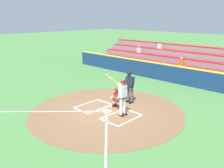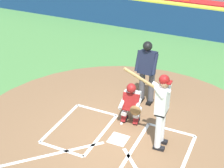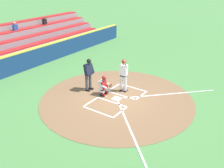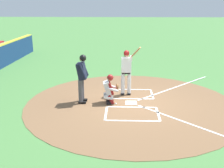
% 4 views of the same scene
% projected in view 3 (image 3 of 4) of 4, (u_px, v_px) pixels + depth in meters
% --- Properties ---
extents(ground_plane, '(120.00, 120.00, 0.00)m').
position_uv_depth(ground_plane, '(117.00, 99.00, 12.95)').
color(ground_plane, '#4C8442').
extents(dirt_circle, '(8.00, 8.00, 0.01)m').
position_uv_depth(dirt_circle, '(117.00, 99.00, 12.95)').
color(dirt_circle, brown).
rests_on(dirt_circle, ground).
extents(home_plate_and_chalk, '(7.93, 4.91, 0.01)m').
position_uv_depth(home_plate_and_chalk, '(131.00, 103.00, 12.49)').
color(home_plate_and_chalk, white).
rests_on(home_plate_and_chalk, dirt_circle).
extents(batter, '(0.92, 0.73, 2.13)m').
position_uv_depth(batter, '(124.00, 73.00, 13.29)').
color(batter, white).
rests_on(batter, ground).
extents(catcher, '(0.63, 0.61, 1.13)m').
position_uv_depth(catcher, '(104.00, 85.00, 13.12)').
color(catcher, black).
rests_on(catcher, ground).
extents(plate_umpire, '(0.59, 0.43, 1.86)m').
position_uv_depth(plate_umpire, '(89.00, 72.00, 13.46)').
color(plate_umpire, '#4C4C51').
rests_on(plate_umpire, ground).
extents(baseball, '(0.07, 0.07, 0.07)m').
position_uv_depth(baseball, '(106.00, 97.00, 13.10)').
color(baseball, white).
rests_on(baseball, ground).
extents(backstop_wall, '(22.00, 0.36, 1.31)m').
position_uv_depth(backstop_wall, '(24.00, 61.00, 16.55)').
color(backstop_wall, navy).
rests_on(backstop_wall, ground).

